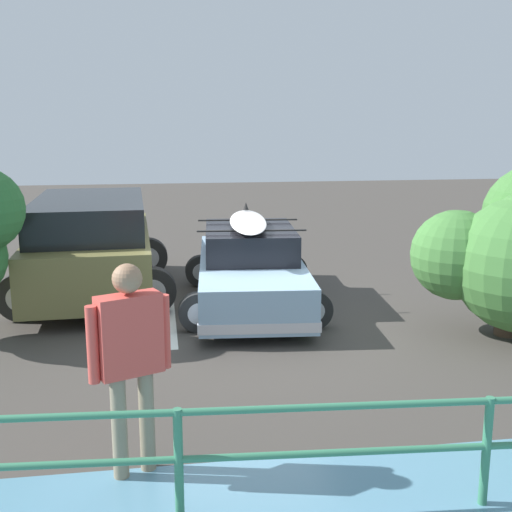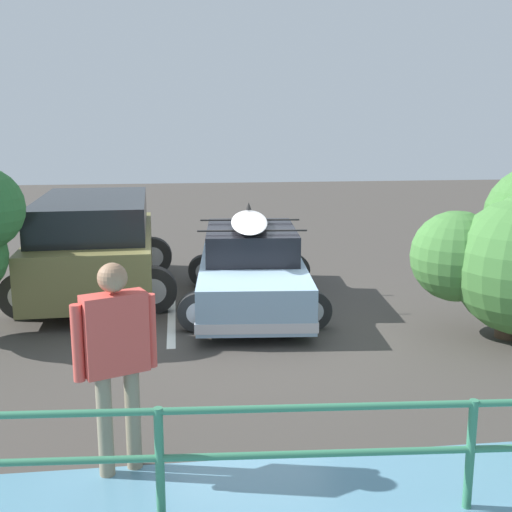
# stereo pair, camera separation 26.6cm
# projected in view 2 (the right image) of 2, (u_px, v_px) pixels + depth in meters

# --- Properties ---
(ground_plane) EXTENTS (44.00, 44.00, 0.02)m
(ground_plane) POSITION_uv_depth(u_px,v_px,m) (246.00, 319.00, 9.81)
(ground_plane) COLOR #423D38
(ground_plane) RESTS_ON ground
(parking_stripe) EXTENTS (0.12, 3.87, 0.00)m
(parking_stripe) POSITION_uv_depth(u_px,v_px,m) (172.00, 308.00, 10.38)
(parking_stripe) COLOR silver
(parking_stripe) RESTS_ON ground
(sedan_car) EXTENTS (2.43, 4.29, 1.55)m
(sedan_car) POSITION_uv_depth(u_px,v_px,m) (251.00, 269.00, 10.46)
(sedan_car) COLOR #8CADC6
(sedan_car) RESTS_ON ground
(suv_car) EXTENTS (2.79, 4.54, 1.69)m
(suv_car) POSITION_uv_depth(u_px,v_px,m) (95.00, 244.00, 11.07)
(suv_car) COLOR brown
(suv_car) RESTS_ON ground
(person_bystander) EXTENTS (0.67, 0.40, 1.84)m
(person_bystander) POSITION_uv_depth(u_px,v_px,m) (116.00, 349.00, 5.32)
(person_bystander) COLOR gray
(person_bystander) RESTS_ON ground
(railing_fence) EXTENTS (9.55, 0.71, 0.90)m
(railing_fence) POSITION_uv_depth(u_px,v_px,m) (472.00, 434.00, 4.90)
(railing_fence) COLOR #387F5B
(railing_fence) RESTS_ON ground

